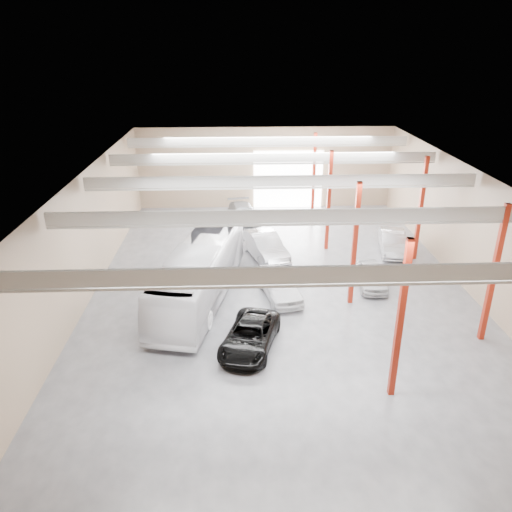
{
  "coord_description": "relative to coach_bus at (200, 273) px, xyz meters",
  "views": [
    {
      "loc": [
        -2.54,
        -26.71,
        13.59
      ],
      "look_at": [
        -1.46,
        -0.28,
        2.2
      ],
      "focal_mm": 35.0,
      "sensor_mm": 36.0,
      "label": 1
    }
  ],
  "objects": [
    {
      "name": "car_row_a",
      "position": [
        4.55,
        0.09,
        -0.87
      ],
      "size": [
        2.68,
        4.78,
        1.54
      ],
      "primitive_type": "imported",
      "rotation": [
        0.0,
        0.0,
        0.2
      ],
      "color": "white",
      "rests_on": "ground"
    },
    {
      "name": "car_row_b",
      "position": [
        3.98,
        5.76,
        -0.78
      ],
      "size": [
        3.35,
        5.54,
        1.72
      ],
      "primitive_type": "imported",
      "rotation": [
        0.0,
        0.0,
        0.31
      ],
      "color": "#B6B6BB",
      "rests_on": "ground"
    },
    {
      "name": "car_right_near",
      "position": [
        12.96,
        6.46,
        -0.88
      ],
      "size": [
        2.4,
        4.8,
        1.51
      ],
      "primitive_type": "imported",
      "rotation": [
        0.0,
        0.0,
        -0.18
      ],
      "color": "#B9B9BF",
      "rests_on": "ground"
    },
    {
      "name": "coach_bus",
      "position": [
        0.0,
        0.0,
        0.0
      ],
      "size": [
        5.07,
        12.08,
        3.28
      ],
      "primitive_type": "imported",
      "rotation": [
        0.0,
        0.0,
        -0.2
      ],
      "color": "white",
      "rests_on": "ground"
    },
    {
      "name": "black_sedan",
      "position": [
        2.66,
        -5.11,
        -0.97
      ],
      "size": [
        3.46,
        5.23,
        1.33
      ],
      "primitive_type": "imported",
      "rotation": [
        0.0,
        0.0,
        -0.28
      ],
      "color": "black",
      "rests_on": "ground"
    },
    {
      "name": "car_right_far",
      "position": [
        10.16,
        1.26,
        -0.98
      ],
      "size": [
        1.89,
        4.0,
        1.32
      ],
      "primitive_type": "imported",
      "rotation": [
        0.0,
        0.0,
        -0.09
      ],
      "color": "silver",
      "rests_on": "ground"
    },
    {
      "name": "car_row_c",
      "position": [
        2.66,
        12.62,
        -0.87
      ],
      "size": [
        2.93,
        5.58,
        1.54
      ],
      "primitive_type": "imported",
      "rotation": [
        0.0,
        0.0,
        0.15
      ],
      "color": "slate",
      "rests_on": "ground"
    },
    {
      "name": "depot_shell",
      "position": [
        4.8,
        1.74,
        3.34
      ],
      "size": [
        22.12,
        32.12,
        7.06
      ],
      "color": "#4C4C51",
      "rests_on": "ground"
    }
  ]
}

